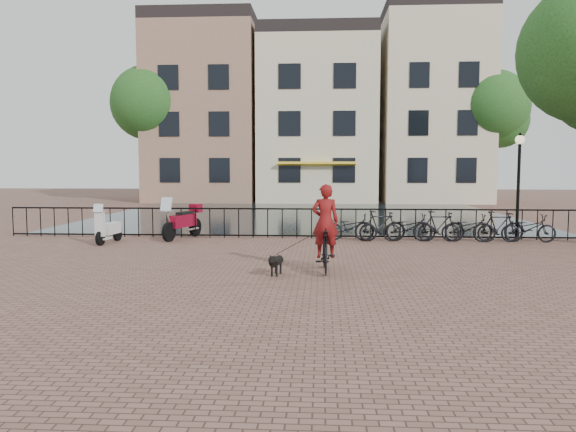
# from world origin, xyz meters

# --- Properties ---
(ground) EXTENTS (100.00, 100.00, 0.00)m
(ground) POSITION_xyz_m (0.00, 0.00, 0.00)
(ground) COLOR brown
(ground) RESTS_ON ground
(canal_water) EXTENTS (20.00, 20.00, 0.00)m
(canal_water) POSITION_xyz_m (0.00, 17.30, 0.00)
(canal_water) COLOR black
(canal_water) RESTS_ON ground
(railing) EXTENTS (20.00, 0.05, 1.02)m
(railing) POSITION_xyz_m (0.00, 8.00, 0.50)
(railing) COLOR black
(railing) RESTS_ON ground
(canal_house_left) EXTENTS (7.50, 9.00, 12.80)m
(canal_house_left) POSITION_xyz_m (-7.50, 30.00, 6.40)
(canal_house_left) COLOR #8E6552
(canal_house_left) RESTS_ON ground
(canal_house_mid) EXTENTS (8.00, 9.50, 11.80)m
(canal_house_mid) POSITION_xyz_m (0.50, 30.00, 5.90)
(canal_house_mid) COLOR beige
(canal_house_mid) RESTS_ON ground
(canal_house_right) EXTENTS (7.00, 9.00, 13.30)m
(canal_house_right) POSITION_xyz_m (8.50, 30.00, 6.65)
(canal_house_right) COLOR beige
(canal_house_right) RESTS_ON ground
(tree_far_left) EXTENTS (5.04, 5.04, 9.27)m
(tree_far_left) POSITION_xyz_m (-11.00, 27.00, 6.73)
(tree_far_left) COLOR black
(tree_far_left) RESTS_ON ground
(tree_far_right) EXTENTS (4.76, 4.76, 8.76)m
(tree_far_right) POSITION_xyz_m (12.00, 27.00, 6.35)
(tree_far_right) COLOR black
(tree_far_right) RESTS_ON ground
(lamp_post) EXTENTS (0.30, 0.30, 3.45)m
(lamp_post) POSITION_xyz_m (7.20, 7.60, 2.38)
(lamp_post) COLOR black
(lamp_post) RESTS_ON ground
(cyclist) EXTENTS (0.76, 1.75, 2.38)m
(cyclist) POSITION_xyz_m (0.93, 1.92, 0.90)
(cyclist) COLOR black
(cyclist) RESTS_ON ground
(dog) EXTENTS (0.38, 0.77, 0.50)m
(dog) POSITION_xyz_m (-0.17, 1.44, 0.25)
(dog) COLOR black
(dog) RESTS_ON ground
(motorcycle) EXTENTS (1.16, 2.12, 1.48)m
(motorcycle) POSITION_xyz_m (-3.85, 7.60, 0.74)
(motorcycle) COLOR maroon
(motorcycle) RESTS_ON ground
(scooter) EXTENTS (0.57, 1.46, 1.32)m
(scooter) POSITION_xyz_m (-5.93, 6.40, 0.66)
(scooter) COLOR silver
(scooter) RESTS_ON ground
(parked_bike_0) EXTENTS (1.78, 0.82, 0.90)m
(parked_bike_0) POSITION_xyz_m (1.80, 7.40, 0.45)
(parked_bike_0) COLOR black
(parked_bike_0) RESTS_ON ground
(parked_bike_1) EXTENTS (1.69, 0.57, 1.00)m
(parked_bike_1) POSITION_xyz_m (2.75, 7.40, 0.50)
(parked_bike_1) COLOR black
(parked_bike_1) RESTS_ON ground
(parked_bike_2) EXTENTS (1.75, 0.69, 0.90)m
(parked_bike_2) POSITION_xyz_m (3.70, 7.40, 0.45)
(parked_bike_2) COLOR black
(parked_bike_2) RESTS_ON ground
(parked_bike_3) EXTENTS (1.67, 0.48, 1.00)m
(parked_bike_3) POSITION_xyz_m (4.65, 7.40, 0.50)
(parked_bike_3) COLOR black
(parked_bike_3) RESTS_ON ground
(parked_bike_4) EXTENTS (1.75, 0.71, 0.90)m
(parked_bike_4) POSITION_xyz_m (5.60, 7.40, 0.45)
(parked_bike_4) COLOR black
(parked_bike_4) RESTS_ON ground
(parked_bike_5) EXTENTS (1.70, 0.64, 1.00)m
(parked_bike_5) POSITION_xyz_m (6.55, 7.40, 0.50)
(parked_bike_5) COLOR black
(parked_bike_5) RESTS_ON ground
(parked_bike_6) EXTENTS (1.74, 0.66, 0.90)m
(parked_bike_6) POSITION_xyz_m (7.50, 7.40, 0.45)
(parked_bike_6) COLOR black
(parked_bike_6) RESTS_ON ground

